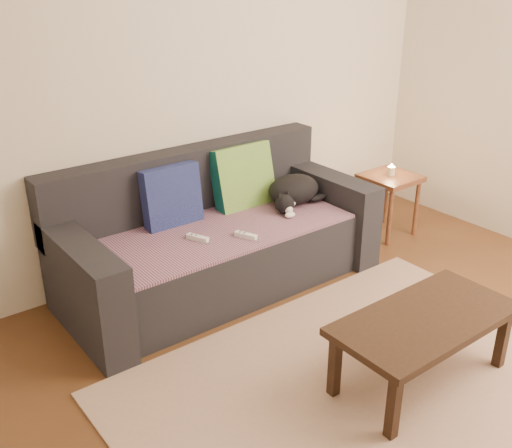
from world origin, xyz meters
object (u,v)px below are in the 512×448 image
at_px(sofa, 216,241).
at_px(coffee_table, 425,325).
at_px(wii_remote_a, 198,238).
at_px(side_table, 390,186).
at_px(wii_remote_b, 246,236).
at_px(cat, 293,191).

height_order(sofa, coffee_table, sofa).
xyz_separation_m(wii_remote_a, side_table, (1.76, -0.01, -0.05)).
xyz_separation_m(wii_remote_a, coffee_table, (0.48, -1.37, -0.11)).
distance_m(sofa, side_table, 1.54).
relative_size(wii_remote_a, wii_remote_b, 1.00).
bearing_deg(cat, coffee_table, -102.32).
relative_size(wii_remote_a, coffee_table, 0.15).
xyz_separation_m(cat, wii_remote_b, (-0.60, -0.25, -0.08)).
relative_size(sofa, wii_remote_a, 14.00).
distance_m(cat, coffee_table, 1.52).
bearing_deg(coffee_table, wii_remote_a, 109.40).
bearing_deg(cat, sofa, 177.13).
height_order(cat, side_table, cat).
height_order(cat, wii_remote_b, cat).
distance_m(sofa, coffee_table, 1.54).
height_order(sofa, side_table, sofa).
distance_m(wii_remote_a, wii_remote_b, 0.30).
bearing_deg(wii_remote_b, side_table, -107.42).
relative_size(cat, side_table, 0.96).
distance_m(sofa, cat, 0.67).
distance_m(wii_remote_a, coffee_table, 1.45).
bearing_deg(wii_remote_a, side_table, -113.61).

